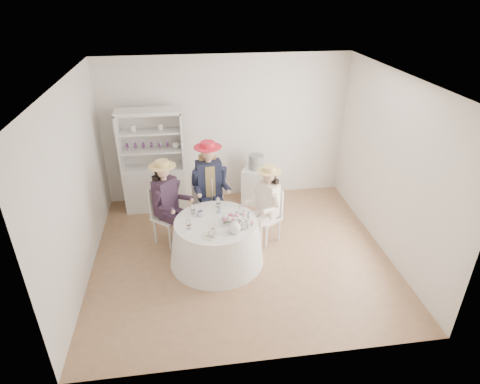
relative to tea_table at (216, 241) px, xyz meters
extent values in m
plane|color=#8B6545|center=(0.38, 0.10, -0.35)|extent=(4.50, 4.50, 0.00)
plane|color=white|center=(0.38, 0.10, 2.35)|extent=(4.50, 4.50, 0.00)
plane|color=silver|center=(0.38, 2.10, 1.00)|extent=(4.50, 0.00, 4.50)
plane|color=silver|center=(0.38, -1.90, 1.00)|extent=(4.50, 0.00, 4.50)
plane|color=silver|center=(-1.87, 0.10, 1.00)|extent=(0.00, 4.50, 4.50)
plane|color=silver|center=(2.63, 0.10, 1.00)|extent=(0.00, 4.50, 4.50)
cone|color=white|center=(0.00, 0.00, -0.01)|extent=(1.42, 1.42, 0.68)
cylinder|color=white|center=(0.00, 0.00, 0.34)|extent=(1.22, 1.22, 0.02)
cube|color=silver|center=(-0.96, 1.76, 0.07)|extent=(1.18, 0.84, 0.83)
cube|color=silver|center=(-0.96, 1.94, 1.00)|extent=(1.03, 0.49, 1.02)
cube|color=silver|center=(-0.96, 1.76, 1.50)|extent=(1.18, 0.84, 0.06)
cube|color=silver|center=(-1.50, 1.76, 1.00)|extent=(0.21, 0.40, 1.02)
cube|color=silver|center=(-0.42, 1.76, 1.00)|extent=(0.21, 0.40, 1.02)
cube|color=silver|center=(-0.96, 1.76, 0.81)|extent=(1.10, 0.76, 0.03)
cube|color=silver|center=(-0.96, 1.76, 1.15)|extent=(1.10, 0.76, 0.03)
sphere|color=white|center=(-0.54, 1.76, 0.88)|extent=(0.13, 0.13, 0.13)
cube|color=silver|center=(0.90, 1.73, 0.00)|extent=(0.59, 0.59, 0.69)
cylinder|color=black|center=(0.90, 1.73, 0.48)|extent=(0.29, 0.29, 0.27)
cube|color=silver|center=(-0.72, 0.61, 0.11)|extent=(0.57, 0.57, 0.04)
cylinder|color=silver|center=(-0.70, 0.38, -0.12)|extent=(0.04, 0.04, 0.45)
cylinder|color=silver|center=(-0.49, 0.62, -0.12)|extent=(0.04, 0.04, 0.45)
cylinder|color=silver|center=(-0.95, 0.59, -0.12)|extent=(0.04, 0.04, 0.45)
cylinder|color=silver|center=(-0.73, 0.84, -0.12)|extent=(0.04, 0.04, 0.45)
cube|color=silver|center=(-0.85, 0.73, 0.38)|extent=(0.28, 0.31, 0.51)
cube|color=black|center=(-0.73, 0.62, 0.48)|extent=(0.39, 0.41, 0.59)
cube|color=black|center=(-0.69, 0.46, 0.19)|extent=(0.35, 0.33, 0.12)
cylinder|color=black|center=(-0.58, 0.36, -0.11)|extent=(0.10, 0.10, 0.47)
cylinder|color=black|center=(-0.84, 0.44, 0.56)|extent=(0.19, 0.19, 0.28)
cube|color=black|center=(-0.56, 0.59, 0.19)|extent=(0.35, 0.33, 0.12)
cylinder|color=black|center=(-0.46, 0.50, -0.11)|extent=(0.10, 0.10, 0.47)
cylinder|color=black|center=(-0.56, 0.75, 0.56)|extent=(0.19, 0.19, 0.28)
cylinder|color=#D8A889|center=(-0.73, 0.62, 0.80)|extent=(0.09, 0.09, 0.08)
sphere|color=#D8A889|center=(-0.73, 0.62, 0.91)|extent=(0.19, 0.19, 0.19)
sphere|color=black|center=(-0.77, 0.65, 0.89)|extent=(0.19, 0.19, 0.19)
cube|color=black|center=(-0.79, 0.67, 0.66)|extent=(0.22, 0.24, 0.39)
cylinder|color=#D8B669|center=(-0.73, 0.62, 1.00)|extent=(0.41, 0.41, 0.01)
cylinder|color=#D8B669|center=(-0.73, 0.62, 1.04)|extent=(0.20, 0.20, 0.08)
cube|color=silver|center=(-0.02, 0.94, 0.15)|extent=(0.50, 0.50, 0.04)
cylinder|color=silver|center=(-0.17, 0.74, -0.10)|extent=(0.04, 0.04, 0.49)
cylinder|color=silver|center=(0.18, 0.79, -0.10)|extent=(0.04, 0.04, 0.49)
cylinder|color=silver|center=(-0.22, 1.09, -0.10)|extent=(0.04, 0.04, 0.49)
cylinder|color=silver|center=(0.13, 1.14, -0.10)|extent=(0.04, 0.04, 0.49)
cube|color=silver|center=(-0.05, 1.14, 0.45)|extent=(0.42, 0.09, 0.56)
cube|color=#1B2137|center=(-0.02, 0.96, 0.56)|extent=(0.43, 0.27, 0.64)
cube|color=tan|center=(-0.02, 0.96, 0.56)|extent=(0.19, 0.26, 0.56)
cube|color=#1B2137|center=(-0.10, 0.79, 0.24)|extent=(0.19, 0.39, 0.13)
cylinder|color=#1B2137|center=(-0.08, 0.64, -0.09)|extent=(0.11, 0.11, 0.51)
cylinder|color=#1B2137|center=(-0.25, 0.89, 0.64)|extent=(0.12, 0.20, 0.31)
cube|color=#1B2137|center=(0.10, 0.82, 0.24)|extent=(0.19, 0.39, 0.13)
cylinder|color=#1B2137|center=(0.12, 0.67, -0.09)|extent=(0.11, 0.11, 0.51)
cylinder|color=#1B2137|center=(0.21, 0.95, 0.64)|extent=(0.12, 0.20, 0.31)
cylinder|color=#D8A889|center=(-0.02, 0.96, 0.91)|extent=(0.10, 0.10, 0.09)
sphere|color=#D8A889|center=(-0.02, 0.96, 1.03)|extent=(0.21, 0.21, 0.21)
sphere|color=tan|center=(-0.03, 1.01, 1.01)|extent=(0.21, 0.21, 0.21)
cube|color=tan|center=(-0.04, 1.05, 0.75)|extent=(0.28, 0.12, 0.42)
cylinder|color=red|center=(-0.02, 0.96, 1.13)|extent=(0.44, 0.44, 0.01)
cylinder|color=red|center=(-0.02, 0.96, 1.17)|extent=(0.22, 0.22, 0.09)
cube|color=silver|center=(0.84, 0.41, 0.08)|extent=(0.52, 0.52, 0.04)
cylinder|color=silver|center=(0.63, 0.45, -0.14)|extent=(0.03, 0.03, 0.41)
cylinder|color=silver|center=(0.81, 0.20, -0.14)|extent=(0.03, 0.03, 0.41)
cylinder|color=silver|center=(0.88, 0.62, -0.14)|extent=(0.03, 0.03, 0.41)
cylinder|color=silver|center=(1.05, 0.38, -0.14)|extent=(0.03, 0.03, 0.41)
cube|color=silver|center=(0.98, 0.51, 0.33)|extent=(0.23, 0.31, 0.47)
cube|color=white|center=(0.86, 0.42, 0.42)|extent=(0.35, 0.39, 0.55)
cube|color=white|center=(0.70, 0.42, 0.15)|extent=(0.33, 0.29, 0.11)
cylinder|color=white|center=(0.59, 0.34, -0.13)|extent=(0.09, 0.09, 0.43)
cylinder|color=white|center=(0.71, 0.56, 0.49)|extent=(0.18, 0.16, 0.26)
cube|color=white|center=(0.80, 0.28, 0.15)|extent=(0.33, 0.29, 0.11)
cylinder|color=white|center=(0.69, 0.20, -0.13)|extent=(0.09, 0.09, 0.43)
cylinder|color=white|center=(0.94, 0.24, 0.49)|extent=(0.18, 0.16, 0.26)
cylinder|color=#D8A889|center=(0.86, 0.42, 0.72)|extent=(0.08, 0.08, 0.08)
sphere|color=#D8A889|center=(0.86, 0.42, 0.82)|extent=(0.18, 0.18, 0.18)
sphere|color=black|center=(0.89, 0.45, 0.81)|extent=(0.18, 0.18, 0.18)
cube|color=black|center=(0.92, 0.47, 0.58)|extent=(0.19, 0.23, 0.36)
cylinder|color=#D8B669|center=(0.86, 0.42, 0.90)|extent=(0.38, 0.38, 0.01)
cylinder|color=#D8B669|center=(0.86, 0.42, 0.94)|extent=(0.19, 0.19, 0.08)
cube|color=silver|center=(-0.05, 1.10, 0.11)|extent=(0.55, 0.55, 0.04)
cylinder|color=silver|center=(0.17, 1.16, -0.12)|extent=(0.04, 0.04, 0.45)
cylinder|color=silver|center=(-0.12, 1.32, -0.12)|extent=(0.04, 0.04, 0.45)
cylinder|color=silver|center=(0.01, 0.88, -0.12)|extent=(0.04, 0.04, 0.45)
cylinder|color=silver|center=(-0.27, 1.04, -0.12)|extent=(0.04, 0.04, 0.45)
cube|color=silver|center=(-0.14, 0.94, 0.38)|extent=(0.35, 0.21, 0.51)
imported|color=white|center=(-0.22, 0.18, 0.39)|extent=(0.10, 0.10, 0.08)
imported|color=white|center=(0.07, 0.25, 0.38)|extent=(0.08, 0.08, 0.06)
imported|color=white|center=(0.30, 0.08, 0.39)|extent=(0.10, 0.10, 0.07)
imported|color=white|center=(0.20, -0.01, 0.38)|extent=(0.23, 0.23, 0.05)
sphere|color=pink|center=(0.26, -0.07, 0.44)|extent=(0.07, 0.07, 0.07)
sphere|color=white|center=(0.25, -0.04, 0.44)|extent=(0.07, 0.07, 0.07)
sphere|color=pink|center=(0.22, -0.02, 0.44)|extent=(0.07, 0.07, 0.07)
sphere|color=white|center=(0.18, -0.02, 0.44)|extent=(0.07, 0.07, 0.07)
sphere|color=pink|center=(0.16, -0.04, 0.44)|extent=(0.07, 0.07, 0.07)
sphere|color=white|center=(0.14, -0.07, 0.44)|extent=(0.07, 0.07, 0.07)
sphere|color=pink|center=(0.16, -0.11, 0.44)|extent=(0.07, 0.07, 0.07)
sphere|color=white|center=(0.18, -0.13, 0.44)|extent=(0.07, 0.07, 0.07)
sphere|color=pink|center=(0.22, -0.13, 0.44)|extent=(0.07, 0.07, 0.07)
sphere|color=white|center=(0.25, -0.11, 0.44)|extent=(0.07, 0.07, 0.07)
sphere|color=white|center=(0.24, -0.33, 0.43)|extent=(0.17, 0.17, 0.17)
cylinder|color=white|center=(0.34, -0.33, 0.44)|extent=(0.10, 0.03, 0.08)
cylinder|color=white|center=(0.24, -0.33, 0.51)|extent=(0.04, 0.04, 0.02)
cylinder|color=white|center=(-0.09, -0.36, 0.36)|extent=(0.24, 0.24, 0.01)
cube|color=beige|center=(-0.14, -0.38, 0.38)|extent=(0.06, 0.04, 0.03)
cube|color=beige|center=(-0.09, -0.36, 0.39)|extent=(0.06, 0.05, 0.03)
cube|color=beige|center=(-0.04, -0.34, 0.38)|extent=(0.07, 0.06, 0.03)
cube|color=beige|center=(-0.11, -0.33, 0.39)|extent=(0.07, 0.07, 0.03)
cube|color=beige|center=(-0.06, -0.40, 0.38)|extent=(0.06, 0.07, 0.03)
cylinder|color=white|center=(0.43, -0.19, 0.36)|extent=(0.22, 0.22, 0.01)
cylinder|color=white|center=(0.43, -0.19, 0.43)|extent=(0.02, 0.02, 0.15)
cylinder|color=white|center=(0.43, -0.19, 0.50)|extent=(0.17, 0.17, 0.01)
camera|label=1|loc=(-0.33, -4.94, 3.47)|focal=30.00mm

